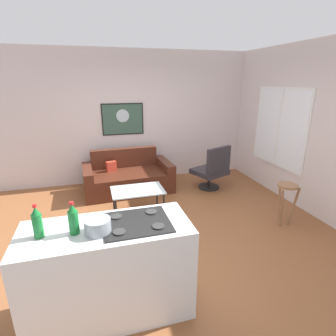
% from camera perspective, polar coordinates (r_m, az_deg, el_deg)
% --- Properties ---
extents(ground, '(6.40, 6.40, 0.04)m').
position_cam_1_polar(ground, '(4.14, -1.53, -13.78)').
color(ground, brown).
extents(back_wall, '(6.40, 0.05, 2.80)m').
position_cam_1_polar(back_wall, '(5.94, -7.59, 10.60)').
color(back_wall, beige).
rests_on(back_wall, ground).
extents(right_wall, '(0.05, 6.40, 2.80)m').
position_cam_1_polar(right_wall, '(5.14, 27.26, 7.57)').
color(right_wall, beige).
rests_on(right_wall, ground).
extents(couch, '(1.80, 1.02, 0.81)m').
position_cam_1_polar(couch, '(5.56, -8.60, -2.03)').
color(couch, '#4B2316').
rests_on(couch, ground).
extents(coffee_table, '(0.86, 0.56, 0.45)m').
position_cam_1_polar(coffee_table, '(4.48, -6.52, -5.11)').
color(coffee_table, silver).
rests_on(coffee_table, ground).
extents(armchair, '(0.79, 0.78, 0.93)m').
position_cam_1_polar(armchair, '(5.55, 9.50, -0.28)').
color(armchair, black).
rests_on(armchair, ground).
extents(bar_stool, '(0.35, 0.34, 0.67)m').
position_cam_1_polar(bar_stool, '(4.49, 23.98, -5.23)').
color(bar_stool, '#8F6240').
rests_on(bar_stool, ground).
extents(kitchen_counter, '(1.51, 0.64, 0.96)m').
position_cam_1_polar(kitchen_counter, '(2.75, -12.32, -20.66)').
color(kitchen_counter, silver).
rests_on(kitchen_counter, ground).
extents(soda_bottle, '(0.08, 0.08, 0.30)m').
position_cam_1_polar(soda_bottle, '(2.46, -26.16, -10.44)').
color(soda_bottle, '#176D2C').
rests_on(soda_bottle, kitchen_counter).
extents(soda_bottle_2, '(0.09, 0.09, 0.29)m').
position_cam_1_polar(soda_bottle_2, '(2.41, -19.59, -10.30)').
color(soda_bottle_2, '#176D2C').
rests_on(soda_bottle_2, kitchen_counter).
extents(mixing_bowl, '(0.22, 0.22, 0.13)m').
position_cam_1_polar(mixing_bowl, '(2.39, -14.79, -11.92)').
color(mixing_bowl, '#8A949C').
rests_on(mixing_bowl, kitchen_counter).
extents(wall_painting, '(0.88, 0.03, 0.67)m').
position_cam_1_polar(wall_painting, '(5.87, -9.64, 10.26)').
color(wall_painting, black).
extents(window, '(0.03, 1.47, 1.51)m').
position_cam_1_polar(window, '(5.58, 22.70, 7.88)').
color(window, silver).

